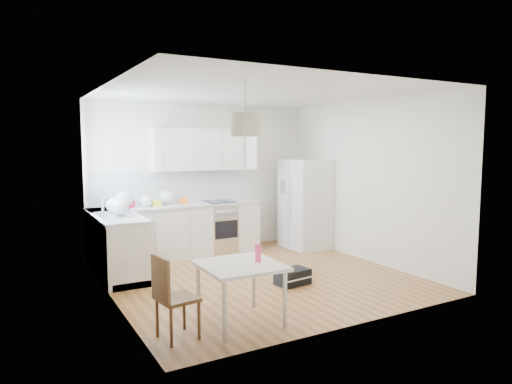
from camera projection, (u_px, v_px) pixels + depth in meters
floor at (258, 277)px, 6.79m from camera, size 4.20×4.20×0.00m
ceiling at (258, 93)px, 6.51m from camera, size 4.20×4.20×0.00m
wall_back at (203, 178)px, 8.47m from camera, size 4.20×0.00×4.20m
wall_left at (110, 195)px, 5.63m from camera, size 0.00×4.20×4.20m
wall_right at (366, 181)px, 7.67m from camera, size 0.00×4.20×4.20m
window_glassblock at (93, 159)px, 6.60m from camera, size 0.02×1.00×1.00m
cabinets_back at (178, 231)px, 8.02m from camera, size 3.00×0.60×0.88m
cabinets_left at (116, 245)px, 6.92m from camera, size 0.60×1.80×0.88m
counter_back at (178, 206)px, 7.97m from camera, size 3.02×0.64×0.04m
counter_left at (115, 215)px, 6.87m from camera, size 0.64×1.82×0.04m
backsplash_back at (172, 187)px, 8.19m from camera, size 3.00×0.01×0.58m
backsplash_left at (94, 196)px, 6.69m from camera, size 0.01×1.80×0.58m
upper_cabinets at (198, 149)px, 8.21m from camera, size 1.70×0.32×0.75m
range_oven at (219, 227)px, 8.41m from camera, size 0.50×0.61×0.88m
sink at (116, 215)px, 6.82m from camera, size 0.50×0.80×0.16m
refrigerator at (306, 204)px, 8.64m from camera, size 0.82×0.85×1.68m
dining_table at (240, 270)px, 4.99m from camera, size 0.86×0.86×0.67m
dining_chair at (178, 297)px, 4.61m from camera, size 0.42×0.42×0.87m
drink_bottle at (258, 251)px, 5.05m from camera, size 0.07×0.07×0.24m
gym_bag at (293, 277)px, 6.43m from camera, size 0.50×0.36×0.21m
pendant_lamp at (245, 125)px, 4.99m from camera, size 0.39×0.39×0.25m
grocery_bag_a at (123, 200)px, 7.50m from camera, size 0.30×0.25×0.27m
grocery_bag_b at (147, 201)px, 7.65m from camera, size 0.22×0.18×0.20m
grocery_bag_c at (167, 198)px, 7.97m from camera, size 0.27×0.23×0.24m
grocery_bag_d at (114, 205)px, 7.04m from camera, size 0.25×0.21×0.23m
grocery_bag_e at (120, 208)px, 6.75m from camera, size 0.25×0.21×0.23m
snack_orange at (183, 201)px, 8.06m from camera, size 0.16×0.11×0.10m
snack_yellow at (156, 203)px, 7.74m from camera, size 0.15×0.10×0.10m
snack_red at (130, 204)px, 7.59m from camera, size 0.18×0.18×0.11m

